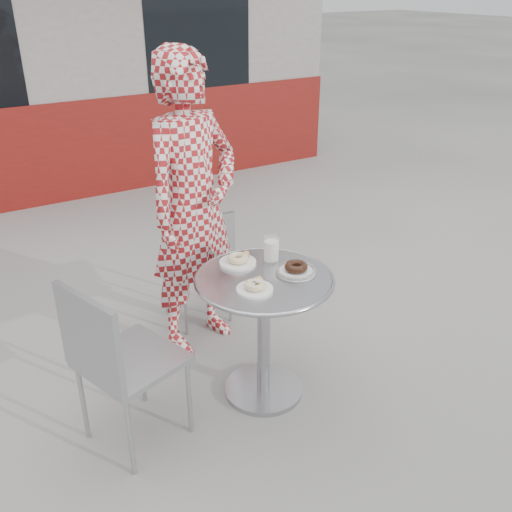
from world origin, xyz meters
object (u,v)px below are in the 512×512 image
plate_near (255,287)px  plate_checker (296,270)px  seated_person (193,208)px  milk_cup (271,250)px  bistro_table (264,307)px  plate_far (238,260)px  chair_left (133,392)px  chair_far (198,286)px

plate_near → plate_checker: size_ratio=0.86×
seated_person → plate_near: 0.77m
plate_near → milk_cup: (0.24, 0.23, 0.04)m
plate_near → bistro_table: bearing=39.1°
milk_cup → plate_near: bearing=-136.2°
bistro_table → plate_far: bearing=99.7°
plate_checker → plate_near: bearing=-170.2°
milk_cup → seated_person: bearing=111.4°
chair_left → plate_far: 0.85m
chair_far → plate_near: chair_far is taller
seated_person → plate_far: size_ratio=9.13×
chair_far → plate_far: chair_far is taller
plate_far → chair_far: bearing=84.1°
chair_left → seated_person: 1.10m
bistro_table → milk_cup: size_ratio=5.37×
plate_far → chair_left: bearing=-166.3°
seated_person → milk_cup: bearing=-87.0°
chair_far → plate_far: size_ratio=4.05×
plate_checker → plate_far: bearing=129.7°
plate_far → milk_cup: bearing=-19.5°
chair_far → plate_checker: size_ratio=3.81×
plate_near → chair_far: bearing=81.6°
plate_far → milk_cup: (0.17, -0.06, 0.04)m
chair_far → plate_checker: 1.06m
plate_checker → bistro_table: bearing=166.7°
chair_left → plate_near: 0.78m
plate_checker → milk_cup: bearing=100.2°
plate_near → plate_checker: 0.28m
chair_far → chair_left: chair_left is taller
plate_far → plate_near: plate_far is taller
chair_far → chair_left: size_ratio=0.88×
chair_far → milk_cup: milk_cup is taller
milk_cup → plate_checker: bearing=-79.8°
chair_left → seated_person: bearing=-64.5°
bistro_table → plate_near: plate_near is taller
plate_far → plate_near: bearing=-104.0°
bistro_table → plate_near: bearing=-140.9°
chair_far → seated_person: size_ratio=0.44×
plate_near → plate_checker: (0.27, 0.05, -0.00)m
plate_far → milk_cup: milk_cup is taller
seated_person → plate_checker: size_ratio=8.58×
bistro_table → milk_cup: 0.31m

